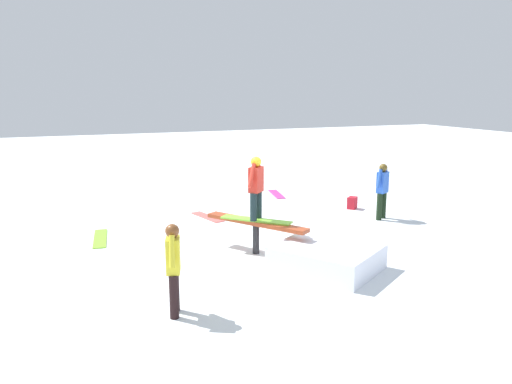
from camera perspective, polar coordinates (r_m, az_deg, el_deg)
ground_plane at (r=10.45m, az=-0.00°, el=-7.01°), size 60.00×60.00×0.00m
rail_feature at (r=10.27m, az=-0.00°, el=-3.86°), size 2.16×1.51×0.70m
snow_kicker_ramp at (r=9.57m, az=8.08°, el=-7.44°), size 2.32×2.23×0.47m
main_rider_on_rail at (r=10.10m, az=-0.00°, el=0.24°), size 1.27×1.26×1.33m
bystander_blue at (r=13.36m, az=14.24°, el=0.42°), size 0.37×0.57×1.47m
bystander_yellow at (r=7.58m, az=-9.42°, el=-8.17°), size 0.60×0.28×1.42m
loose_snowboard_coral at (r=13.35m, az=-5.58°, el=-2.86°), size 1.30×0.59×0.02m
loose_snowboard_lime at (r=11.95m, az=-17.38°, el=-5.09°), size 1.50×0.45×0.02m
loose_snowboard_magenta at (r=16.18m, az=2.37°, el=-0.24°), size 1.38×0.55×0.02m
backpack_on_snow at (r=14.48m, az=10.94°, el=-1.22°), size 0.36×0.37×0.34m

